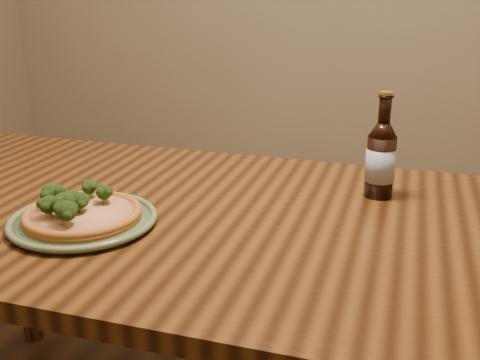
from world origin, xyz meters
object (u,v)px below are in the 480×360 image
(table, at_px, (165,243))
(pizza, at_px, (81,212))
(plate, at_px, (83,220))
(beer_bottle, at_px, (381,159))

(table, relative_size, pizza, 6.52)
(table, height_order, plate, plate)
(pizza, bearing_deg, beer_bottle, 31.56)
(table, distance_m, pizza, 0.23)
(table, relative_size, beer_bottle, 6.37)
(table, bearing_deg, pizza, -129.99)
(table, bearing_deg, plate, -129.37)
(table, distance_m, beer_bottle, 0.54)
(beer_bottle, bearing_deg, plate, -163.88)
(beer_bottle, bearing_deg, pizza, -163.93)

